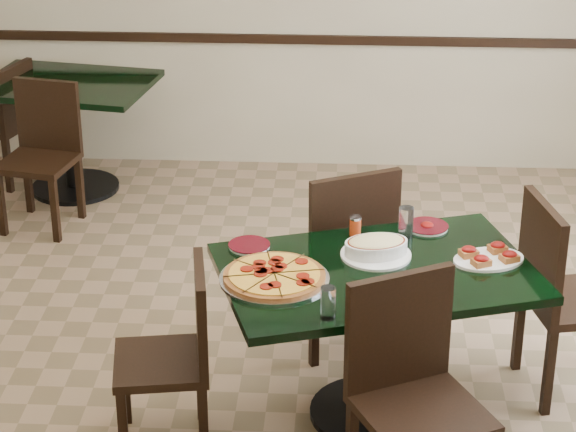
# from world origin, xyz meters

# --- Properties ---
(floor) EXTENTS (5.50, 5.50, 0.00)m
(floor) POSITION_xyz_m (0.00, 0.00, 0.00)
(floor) COLOR #806349
(floor) RESTS_ON ground
(room_shell) EXTENTS (5.50, 5.50, 5.50)m
(room_shell) POSITION_xyz_m (1.02, 1.73, 1.17)
(room_shell) COLOR silver
(room_shell) RESTS_ON floor
(main_table) EXTENTS (1.52, 1.21, 0.75)m
(main_table) POSITION_xyz_m (0.35, -0.30, 0.57)
(main_table) COLOR black
(main_table) RESTS_ON floor
(back_table) EXTENTS (1.17, 0.94, 0.75)m
(back_table) POSITION_xyz_m (-1.60, 2.20, 0.52)
(back_table) COLOR black
(back_table) RESTS_ON floor
(chair_far) EXTENTS (0.61, 0.61, 0.98)m
(chair_far) POSITION_xyz_m (0.20, 0.29, 0.55)
(chair_far) COLOR black
(chair_far) RESTS_ON floor
(chair_near) EXTENTS (0.61, 0.61, 0.98)m
(chair_near) POSITION_xyz_m (0.48, -0.88, 0.55)
(chair_near) COLOR black
(chair_near) RESTS_ON floor
(chair_right) EXTENTS (0.54, 0.54, 0.96)m
(chair_right) POSITION_xyz_m (1.20, -0.03, 0.54)
(chair_right) COLOR black
(chair_right) RESTS_ON floor
(chair_left) EXTENTS (0.45, 0.45, 0.85)m
(chair_left) POSITION_xyz_m (-0.49, -0.54, 0.47)
(chair_left) COLOR black
(chair_left) RESTS_ON floor
(back_chair_near) EXTENTS (0.49, 0.49, 0.89)m
(back_chair_near) POSITION_xyz_m (-1.65, 1.70, 0.50)
(back_chair_near) COLOR black
(back_chair_near) RESTS_ON floor
(back_chair_left) EXTENTS (0.48, 0.48, 0.82)m
(back_chair_left) POSITION_xyz_m (-2.06, 2.31, 0.46)
(back_chair_left) COLOR black
(back_chair_left) RESTS_ON floor
(pepperoni_pizza) EXTENTS (0.47, 0.47, 0.04)m
(pepperoni_pizza) POSITION_xyz_m (-0.09, -0.42, 0.77)
(pepperoni_pizza) COLOR silver
(pepperoni_pizza) RESTS_ON main_table
(lasagna_casserole) EXTENTS (0.32, 0.31, 0.09)m
(lasagna_casserole) POSITION_xyz_m (0.34, -0.18, 0.80)
(lasagna_casserole) COLOR white
(lasagna_casserole) RESTS_ON main_table
(bread_basket) EXTENTS (0.26, 0.21, 0.10)m
(bread_basket) POSITION_xyz_m (0.55, -0.48, 0.79)
(bread_basket) COLOR brown
(bread_basket) RESTS_ON main_table
(bruschetta_platter) EXTENTS (0.38, 0.31, 0.05)m
(bruschetta_platter) POSITION_xyz_m (0.83, -0.20, 0.77)
(bruschetta_platter) COLOR white
(bruschetta_platter) RESTS_ON main_table
(side_plate_near) EXTENTS (0.18, 0.18, 0.02)m
(side_plate_near) POSITION_xyz_m (0.31, -0.67, 0.76)
(side_plate_near) COLOR white
(side_plate_near) RESTS_ON main_table
(side_plate_far_r) EXTENTS (0.20, 0.20, 0.03)m
(side_plate_far_r) POSITION_xyz_m (0.58, 0.12, 0.76)
(side_plate_far_r) COLOR white
(side_plate_far_r) RESTS_ON main_table
(side_plate_far_l) EXTENTS (0.19, 0.19, 0.02)m
(side_plate_far_l) POSITION_xyz_m (-0.22, -0.12, 0.76)
(side_plate_far_l) COLOR white
(side_plate_far_l) RESTS_ON main_table
(napkin_setting) EXTENTS (0.17, 0.17, 0.01)m
(napkin_setting) POSITION_xyz_m (0.37, -0.66, 0.75)
(napkin_setting) COLOR white
(napkin_setting) RESTS_ON main_table
(water_glass_a) EXTENTS (0.07, 0.07, 0.14)m
(water_glass_a) POSITION_xyz_m (0.48, 0.03, 0.82)
(water_glass_a) COLOR silver
(water_glass_a) RESTS_ON main_table
(water_glass_b) EXTENTS (0.06, 0.06, 0.13)m
(water_glass_b) POSITION_xyz_m (0.15, -0.73, 0.82)
(water_glass_b) COLOR silver
(water_glass_b) RESTS_ON main_table
(pepper_shaker) EXTENTS (0.05, 0.05, 0.09)m
(pepper_shaker) POSITION_xyz_m (0.25, 0.03, 0.80)
(pepper_shaker) COLOR #C24A14
(pepper_shaker) RESTS_ON main_table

